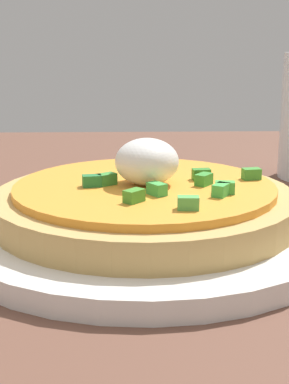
% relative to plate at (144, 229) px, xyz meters
% --- Properties ---
extents(dining_table, '(1.20, 0.86, 0.02)m').
position_rel_plate_xyz_m(dining_table, '(0.02, 0.06, -0.02)').
color(dining_table, brown).
rests_on(dining_table, ground).
extents(plate, '(0.27, 0.27, 0.01)m').
position_rel_plate_xyz_m(plate, '(0.00, 0.00, 0.00)').
color(plate, white).
rests_on(plate, dining_table).
extents(pizza, '(0.21, 0.21, 0.06)m').
position_rel_plate_xyz_m(pizza, '(0.00, -0.00, 0.02)').
color(pizza, tan).
rests_on(pizza, plate).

